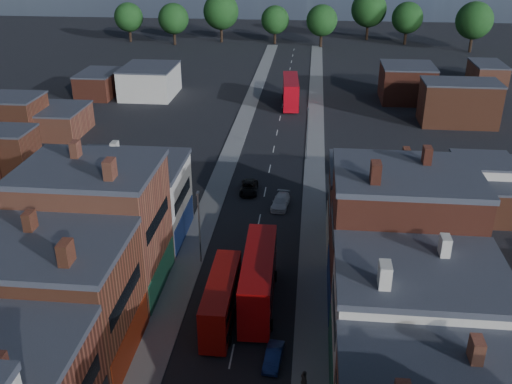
% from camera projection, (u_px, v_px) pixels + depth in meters
% --- Properties ---
extents(pavement_west, '(3.00, 200.00, 0.12)m').
position_uv_depth(pavement_west, '(219.00, 183.00, 77.93)').
color(pavement_west, gray).
rests_on(pavement_west, ground).
extents(pavement_east, '(3.00, 200.00, 0.12)m').
position_uv_depth(pavement_east, '(314.00, 187.00, 76.76)').
color(pavement_east, gray).
rests_on(pavement_east, ground).
extents(lamp_post_2, '(0.25, 0.70, 8.12)m').
position_uv_depth(lamp_post_2, '(199.00, 223.00, 57.83)').
color(lamp_post_2, slate).
rests_on(lamp_post_2, ground).
extents(lamp_post_3, '(0.25, 0.70, 8.12)m').
position_uv_depth(lamp_post_3, '(307.00, 130.00, 83.91)').
color(lamp_post_3, slate).
rests_on(lamp_post_3, ground).
extents(bus_0, '(2.58, 10.05, 4.34)m').
position_uv_depth(bus_0, '(221.00, 299.00, 49.98)').
color(bus_0, '#A20E09').
rests_on(bus_0, ground).
extents(bus_1, '(3.24, 12.03, 5.17)m').
position_uv_depth(bus_1, '(259.00, 278.00, 52.13)').
color(bus_1, red).
rests_on(bus_1, ground).
extents(bus_2, '(3.79, 12.67, 5.40)m').
position_uv_depth(bus_2, '(291.00, 91.00, 110.48)').
color(bus_2, '#B80813').
rests_on(bus_2, ground).
extents(car_1, '(1.64, 3.79, 1.21)m').
position_uv_depth(car_1, '(273.00, 357.00, 45.83)').
color(car_1, navy).
rests_on(car_1, ground).
extents(car_2, '(2.37, 4.87, 1.33)m').
position_uv_depth(car_2, '(249.00, 188.00, 75.22)').
color(car_2, black).
rests_on(car_2, ground).
extents(car_3, '(2.46, 4.94, 1.38)m').
position_uv_depth(car_3, '(281.00, 202.00, 71.32)').
color(car_3, silver).
rests_on(car_3, ground).
extents(ped_3, '(0.92, 1.27, 1.98)m').
position_uv_depth(ped_3, '(304.00, 382.00, 42.62)').
color(ped_3, '#504D45').
rests_on(ped_3, pavement_east).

